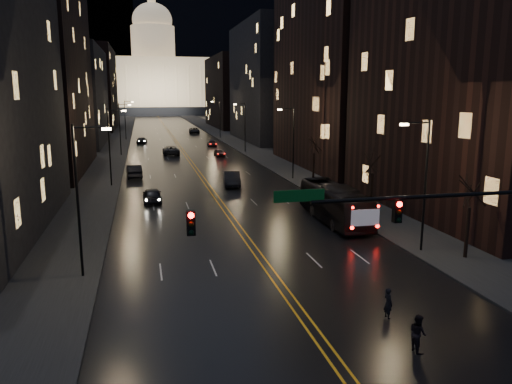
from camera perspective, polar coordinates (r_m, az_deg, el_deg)
ground at (r=23.22m, az=7.13°, el=-16.22°), size 900.00×900.00×0.00m
road at (r=149.87m, az=-10.07°, el=6.98°), size 20.00×320.00×0.02m
sidewalk_left at (r=149.85m, az=-15.46°, el=6.77°), size 8.00×320.00×0.16m
sidewalk_right at (r=151.19m, az=-4.72°, el=7.17°), size 8.00×320.00×0.16m
center_line at (r=149.87m, az=-10.07°, el=6.98°), size 0.62×320.00×0.01m
building_left_mid at (r=74.68m, az=-24.04°, el=12.84°), size 12.00×30.00×28.00m
building_left_far at (r=112.17m, az=-20.18°, el=10.21°), size 12.00×34.00×20.00m
building_left_dist at (r=159.92m, az=-18.08°, el=11.16°), size 12.00×40.00×24.00m
building_right_near at (r=48.42m, az=23.40°, el=11.90°), size 12.00×26.00×24.00m
building_right_tall at (r=75.31m, az=9.76°, el=17.42°), size 12.00×30.00×38.00m
building_right_mid at (r=114.86m, az=1.47°, el=12.39°), size 12.00×34.00×26.00m
building_right_dist at (r=161.80m, az=-2.80°, el=11.33°), size 12.00×40.00×22.00m
mountain_ridge at (r=405.76m, az=-6.33°, el=18.86°), size 520.00×60.00×130.00m
capitol at (r=269.49m, az=-11.52°, el=12.39°), size 90.00×50.00×58.50m
traffic_signal at (r=24.01m, az=20.83°, el=-2.93°), size 17.29×0.45×7.00m
streetlamp_right_near at (r=34.87m, az=18.56°, el=1.42°), size 2.13×0.25×9.00m
streetlamp_left_near at (r=30.06m, az=-19.41°, el=-0.13°), size 2.13×0.25×9.00m
streetlamp_right_mid at (r=62.25m, az=4.13°, el=6.05°), size 2.13×0.25×9.00m
streetlamp_left_mid at (r=59.69m, az=-16.25°, el=5.41°), size 2.13×0.25×9.00m
streetlamp_right_far at (r=91.29m, az=-1.38°, el=7.72°), size 2.13×0.25×9.00m
streetlamp_left_far at (r=89.57m, az=-15.18°, el=7.26°), size 2.13×0.25×9.00m
streetlamp_right_dist at (r=120.80m, az=-4.23°, el=8.55°), size 2.13×0.25×9.00m
streetlamp_left_dist at (r=119.50m, az=-14.65°, el=8.19°), size 2.13×0.25×9.00m
tree_right_near at (r=34.54m, az=23.32°, el=0.05°), size 2.40×2.40×6.65m
tree_right_mid at (r=46.41m, az=13.19°, el=3.32°), size 2.40×2.40×6.65m
tree_right_far at (r=61.09m, az=6.64°, el=5.38°), size 2.40×2.40×6.65m
bus at (r=42.49m, az=8.95°, el=-1.30°), size 2.70×11.17×3.11m
oncoming_car_a at (r=50.51m, az=-11.78°, el=-0.34°), size 1.84×4.42×1.50m
oncoming_car_b at (r=65.93m, az=-13.76°, el=2.33°), size 2.16×5.23×1.68m
oncoming_car_c at (r=89.10m, az=-9.70°, el=4.71°), size 2.80×5.83×1.60m
oncoming_car_d at (r=111.07m, az=-12.93°, el=5.78°), size 2.43×4.85×1.35m
receding_car_a at (r=58.41m, az=-2.76°, el=1.53°), size 2.44×5.35×1.70m
receding_car_b at (r=85.67m, az=-4.19°, el=4.48°), size 1.70×3.87×1.30m
receding_car_c at (r=101.88m, az=-5.05°, el=5.54°), size 2.21×4.64×1.30m
receding_car_d at (r=136.61m, az=-7.07°, el=7.00°), size 2.85×5.79×1.58m
pedestrian_a at (r=25.35m, az=14.87°, el=-12.19°), size 0.43×0.60×1.52m
pedestrian_b at (r=22.71m, az=18.03°, el=-15.07°), size 0.47×0.82×1.64m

